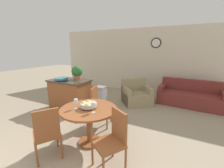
% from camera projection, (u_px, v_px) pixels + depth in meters
% --- Properties ---
extents(wall_back, '(8.00, 0.09, 2.70)m').
position_uv_depth(wall_back, '(143.00, 61.00, 6.39)').
color(wall_back, beige).
rests_on(wall_back, ground_plane).
extents(dining_table, '(1.09, 1.09, 0.75)m').
position_uv_depth(dining_table, '(89.00, 116.00, 2.91)').
color(dining_table, brown).
rests_on(dining_table, ground_plane).
extents(dining_chair_near_left, '(0.58, 0.58, 0.95)m').
position_uv_depth(dining_chair_near_left, '(47.00, 132.00, 2.48)').
color(dining_chair_near_left, brown).
rests_on(dining_chair_near_left, ground_plane).
extents(dining_chair_near_right, '(0.58, 0.58, 0.95)m').
position_uv_depth(dining_chair_near_right, '(113.00, 138.00, 2.31)').
color(dining_chair_near_right, brown).
rests_on(dining_chair_near_right, ground_plane).
extents(dining_chair_far_side, '(0.50, 0.50, 0.95)m').
position_uv_depth(dining_chair_far_side, '(99.00, 105.00, 3.68)').
color(dining_chair_far_side, brown).
rests_on(dining_chair_far_side, ground_plane).
extents(fruit_bowl, '(0.32, 0.32, 0.13)m').
position_uv_depth(fruit_bowl, '(89.00, 105.00, 2.86)').
color(fruit_bowl, '#B7B29E').
rests_on(fruit_bowl, dining_table).
extents(wine_glass_left, '(0.07, 0.07, 0.19)m').
position_uv_depth(wine_glass_left, '(76.00, 101.00, 2.82)').
color(wine_glass_left, silver).
rests_on(wine_glass_left, dining_table).
extents(wine_glass_right, '(0.07, 0.07, 0.19)m').
position_uv_depth(wine_glass_right, '(93.00, 105.00, 2.64)').
color(wine_glass_right, silver).
rests_on(wine_glass_right, dining_table).
extents(kitchen_island, '(1.24, 0.76, 0.92)m').
position_uv_depth(kitchen_island, '(70.00, 94.00, 4.73)').
color(kitchen_island, brown).
rests_on(kitchen_island, ground_plane).
extents(teal_bowl, '(0.39, 0.39, 0.08)m').
position_uv_depth(teal_bowl, '(62.00, 79.00, 4.57)').
color(teal_bowl, teal).
rests_on(teal_bowl, kitchen_island).
extents(potted_plant, '(0.34, 0.34, 0.42)m').
position_uv_depth(potted_plant, '(77.00, 72.00, 4.66)').
color(potted_plant, '#A36642').
rests_on(potted_plant, kitchen_island).
extents(trash_bin, '(0.32, 0.26, 0.77)m').
position_uv_depth(trash_bin, '(100.00, 99.00, 4.51)').
color(trash_bin, '#9E9EA3').
rests_on(trash_bin, ground_plane).
extents(couch, '(2.04, 1.03, 0.82)m').
position_uv_depth(couch, '(190.00, 97.00, 5.03)').
color(couch, maroon).
rests_on(couch, ground_plane).
extents(armchair, '(1.22, 1.22, 0.82)m').
position_uv_depth(armchair, '(136.00, 95.00, 5.18)').
color(armchair, '#998966').
rests_on(armchair, ground_plane).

